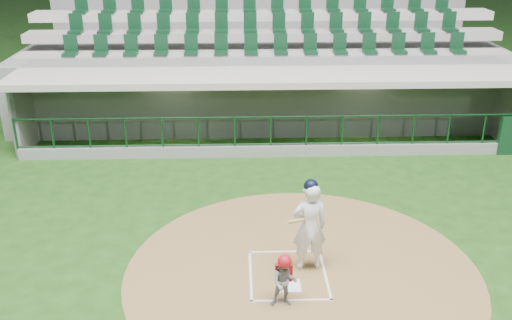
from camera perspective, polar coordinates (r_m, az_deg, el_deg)
The scene contains 8 objects.
ground at distance 11.97m, azimuth 3.08°, elevation -10.60°, with size 120.00×120.00×0.00m, color #193E11.
dirt_circle at distance 11.83m, azimuth 4.63°, elevation -11.06°, with size 7.20×7.20×0.01m, color brown.
home_plate at distance 11.39m, azimuth 3.38°, elevation -12.45°, with size 0.43×0.43×0.02m, color white.
batter_box_chalk at distance 11.72m, azimuth 3.20°, elevation -11.34°, with size 1.55×1.80×0.01m.
dugout_structure at distance 18.67m, azimuth 1.08°, elevation 5.33°, with size 16.40×3.70×3.00m.
seating_deck at distance 21.50m, azimuth 0.73°, elevation 8.98°, with size 17.00×6.72×5.15m.
batter at distance 11.45m, azimuth 5.36°, elevation -6.52°, with size 0.91×0.91×1.99m.
catcher at distance 10.62m, azimuth 2.85°, elevation -11.89°, with size 0.49×0.39×1.07m.
Camera 1 is at (-0.96, -9.94, 6.61)m, focal length 40.00 mm.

